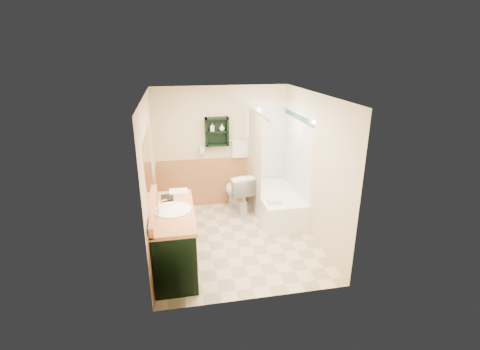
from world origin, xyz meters
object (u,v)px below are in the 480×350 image
object	(u,v)px
vanity	(175,239)
soap_bottle_b	(222,128)
vanity_book	(160,192)
bathtub	(277,204)
wall_shelf	(217,132)
hair_dryer	(202,150)
toilet	(238,192)
soap_bottle_a	(212,129)

from	to	relation	value
vanity	soap_bottle_b	world-z (taller)	soap_bottle_b
vanity_book	vanity	bearing A→B (deg)	-70.09
bathtub	vanity_book	size ratio (longest dim) A/B	6.18
wall_shelf	hair_dryer	world-z (taller)	wall_shelf
soap_bottle_b	wall_shelf	bearing A→B (deg)	177.07
soap_bottle_b	toilet	bearing A→B (deg)	-51.57
hair_dryer	vanity_book	world-z (taller)	hair_dryer
vanity	soap_bottle_b	distance (m)	2.51
vanity	toilet	size ratio (longest dim) A/B	1.78
wall_shelf	bathtub	world-z (taller)	wall_shelf
vanity	bathtub	size ratio (longest dim) A/B	0.97
soap_bottle_b	vanity	bearing A→B (deg)	-116.41
bathtub	soap_bottle_b	size ratio (longest dim) A/B	11.95
bathtub	vanity_book	bearing A→B (deg)	-157.17
toilet	wall_shelf	bearing A→B (deg)	-52.93
vanity	vanity_book	world-z (taller)	vanity_book
vanity	bathtub	world-z (taller)	vanity
toilet	soap_bottle_b	bearing A→B (deg)	-62.09
soap_bottle_a	hair_dryer	bearing A→B (deg)	172.05
vanity	toilet	world-z (taller)	vanity
toilet	soap_bottle_a	size ratio (longest dim) A/B	5.39
wall_shelf	soap_bottle_b	world-z (taller)	wall_shelf
bathtub	vanity_book	xyz separation A→B (m)	(-2.08, -0.88, 0.79)
vanity	vanity_book	size ratio (longest dim) A/B	5.99
toilet	soap_bottle_b	distance (m)	1.28
vanity_book	soap_bottle_b	world-z (taller)	soap_bottle_b
wall_shelf	soap_bottle_a	distance (m)	0.10
wall_shelf	hair_dryer	size ratio (longest dim) A/B	2.29
hair_dryer	soap_bottle_a	xyz separation A→B (m)	(0.21, -0.03, 0.40)
bathtub	wall_shelf	bearing A→B (deg)	145.70
hair_dryer	soap_bottle_a	bearing A→B (deg)	-7.95
wall_shelf	soap_bottle_a	bearing A→B (deg)	-176.64
bathtub	soap_bottle_a	bearing A→B (deg)	147.99
hair_dryer	vanity	bearing A→B (deg)	-106.34
vanity_book	hair_dryer	bearing A→B (deg)	63.42
wall_shelf	bathtub	distance (m)	1.79
hair_dryer	toilet	distance (m)	1.08
vanity_book	wall_shelf	bearing A→B (deg)	54.89
hair_dryer	toilet	bearing A→B (deg)	-27.70
bathtub	soap_bottle_a	xyz separation A→B (m)	(-1.11, 0.69, 1.35)
bathtub	soap_bottle_a	distance (m)	1.88
wall_shelf	bathtub	bearing A→B (deg)	-34.30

